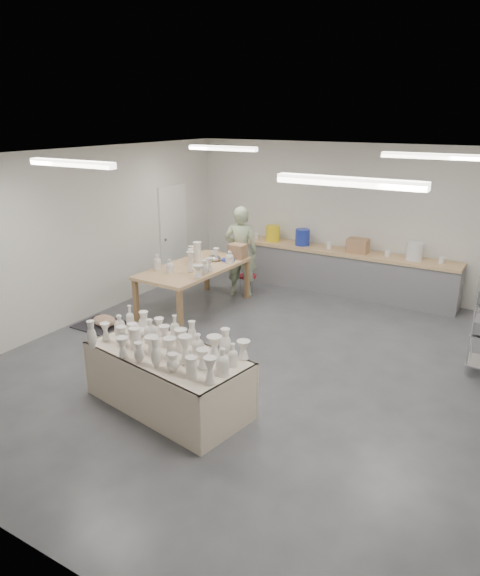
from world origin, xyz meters
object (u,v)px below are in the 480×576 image
Objects in this scene: drying_table at (168,375)px; red_stool at (247,277)px; potter at (241,252)px; work_table at (199,266)px.

red_stool is (-1.36, 4.36, -0.11)m from drying_table.
drying_table reaches higher than red_stool.
potter is 0.66m from red_stool.
work_table is at bearing -101.73° from red_stool.
potter is at bearing 77.18° from work_table.
drying_table is 3.47m from work_table.
drying_table is at bearing -59.83° from work_table.
work_table is 1.45m from red_stool.
work_table is 4.79× the size of red_stool.
work_table is (-1.64, 3.03, 0.42)m from drying_table.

